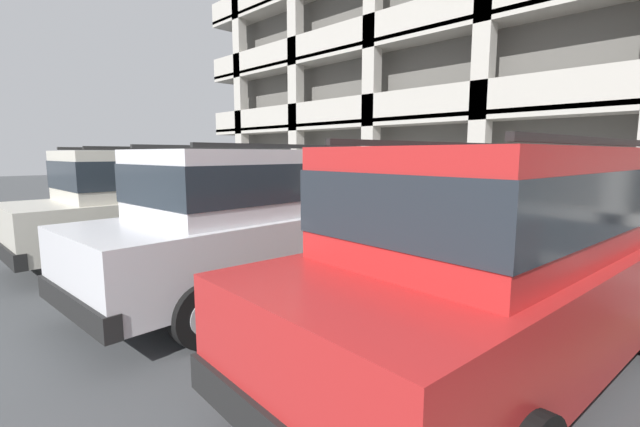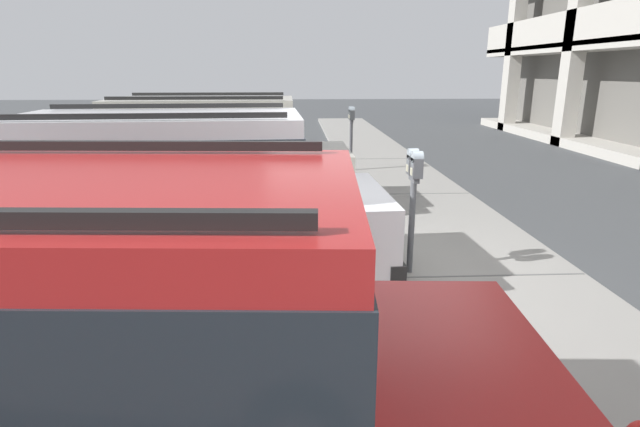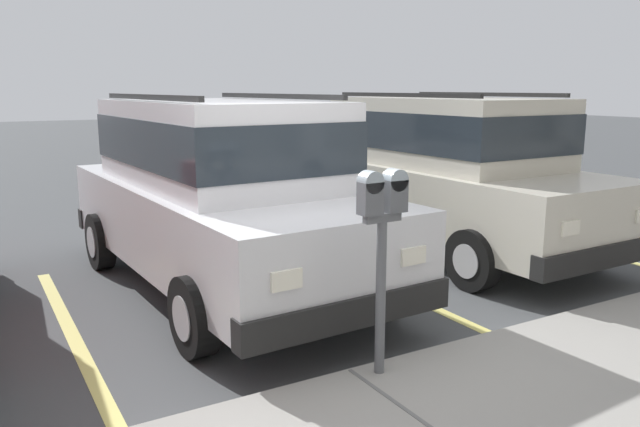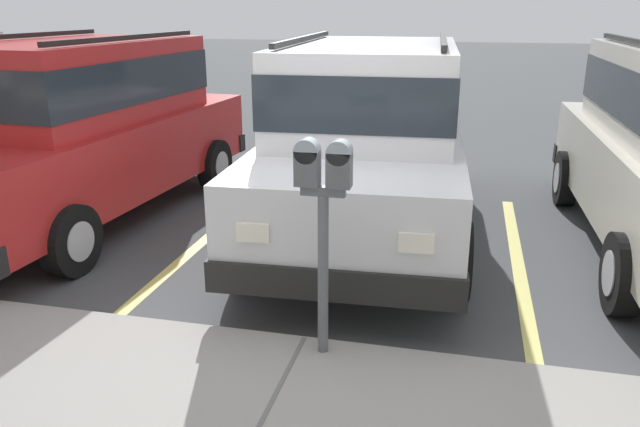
{
  "view_description": "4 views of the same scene",
  "coord_description": "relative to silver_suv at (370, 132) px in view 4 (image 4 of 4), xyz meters",
  "views": [
    {
      "loc": [
        4.68,
        -5.74,
        1.93
      ],
      "look_at": [
        -0.44,
        -0.75,
        0.92
      ],
      "focal_mm": 24.0,
      "sensor_mm": 36.0,
      "label": 1
    },
    {
      "loc": [
        5.23,
        -0.97,
        2.4
      ],
      "look_at": [
        0.25,
        -0.72,
        0.97
      ],
      "focal_mm": 28.0,
      "sensor_mm": 36.0,
      "label": 2
    },
    {
      "loc": [
        2.26,
        3.7,
        2.1
      ],
      "look_at": [
        -0.37,
        -0.84,
        1.04
      ],
      "focal_mm": 35.0,
      "sensor_mm": 36.0,
      "label": 3
    },
    {
      "loc": [
        -0.99,
        3.95,
        2.33
      ],
      "look_at": [
        0.1,
        -0.67,
        0.74
      ],
      "focal_mm": 35.0,
      "sensor_mm": 36.0,
      "label": 4
    }
  ],
  "objects": [
    {
      "name": "parking_stall_lines",
      "position": [
        1.61,
        0.96,
        -1.08
      ],
      "size": [
        12.71,
        4.8,
        0.01
      ],
      "color": "#DBD16B",
      "rests_on": "ground_plane"
    },
    {
      "name": "ground_plane",
      "position": [
        0.04,
        2.36,
        -1.14
      ],
      "size": [
        80.0,
        80.0,
        0.1
      ],
      "color": "#444749"
    },
    {
      "name": "parking_meter_near",
      "position": [
        -0.13,
        2.71,
        0.11
      ],
      "size": [
        0.35,
        0.12,
        1.44
      ],
      "color": "#595B60",
      "rests_on": "sidewalk"
    },
    {
      "name": "silver_suv",
      "position": [
        0.0,
        0.0,
        0.0
      ],
      "size": [
        2.18,
        4.87,
        2.03
      ],
      "rotation": [
        0.0,
        0.0,
        0.05
      ],
      "color": "silver",
      "rests_on": "ground_plane"
    },
    {
      "name": "dark_hatchback",
      "position": [
        3.22,
        0.21,
        0.0
      ],
      "size": [
        2.23,
        4.89,
        2.03
      ],
      "rotation": [
        0.0,
        0.0,
        -0.06
      ],
      "color": "red",
      "rests_on": "ground_plane"
    }
  ]
}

